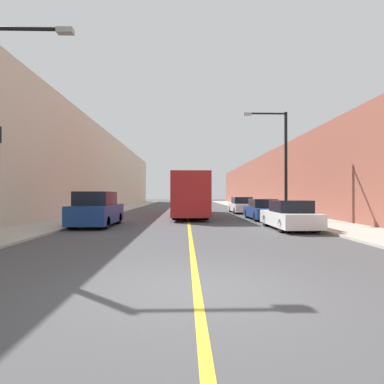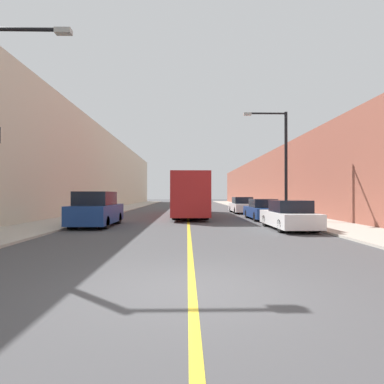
% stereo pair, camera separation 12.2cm
% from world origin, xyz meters
% --- Properties ---
extents(ground_plane, '(200.00, 200.00, 0.00)m').
position_xyz_m(ground_plane, '(0.00, 0.00, 0.00)').
color(ground_plane, '#474749').
extents(sidewalk_left, '(3.37, 72.00, 0.10)m').
position_xyz_m(sidewalk_left, '(-7.91, 30.00, 0.05)').
color(sidewalk_left, '#B2AA9E').
rests_on(sidewalk_left, ground).
extents(sidewalk_right, '(3.37, 72.00, 0.10)m').
position_xyz_m(sidewalk_right, '(7.91, 30.00, 0.05)').
color(sidewalk_right, '#B2AA9E').
rests_on(sidewalk_right, ground).
extents(building_row_left, '(4.00, 72.00, 9.34)m').
position_xyz_m(building_row_left, '(-11.60, 30.00, 4.67)').
color(building_row_left, beige).
rests_on(building_row_left, ground).
extents(building_row_right, '(4.00, 72.00, 6.79)m').
position_xyz_m(building_row_right, '(11.60, 30.00, 3.39)').
color(building_row_right, brown).
rests_on(building_row_right, ground).
extents(road_center_line, '(0.16, 72.00, 0.01)m').
position_xyz_m(road_center_line, '(0.00, 30.00, 0.00)').
color(road_center_line, gold).
rests_on(road_center_line, ground).
extents(bus, '(2.57, 12.83, 3.28)m').
position_xyz_m(bus, '(0.14, 19.38, 1.76)').
color(bus, '#AD1E1E').
rests_on(bus, ground).
extents(parked_suv_left, '(2.01, 4.56, 1.93)m').
position_xyz_m(parked_suv_left, '(-5.12, 11.09, 0.89)').
color(parked_suv_left, navy).
rests_on(parked_suv_left, ground).
extents(car_right_near, '(1.86, 4.42, 1.48)m').
position_xyz_m(car_right_near, '(5.08, 9.49, 0.67)').
color(car_right_near, silver).
rests_on(car_right_near, ground).
extents(car_right_mid, '(1.76, 4.60, 1.46)m').
position_xyz_m(car_right_mid, '(5.17, 15.24, 0.66)').
color(car_right_mid, navy).
rests_on(car_right_mid, ground).
extents(car_right_far, '(1.85, 4.65, 1.52)m').
position_xyz_m(car_right_far, '(5.12, 22.65, 0.69)').
color(car_right_far, silver).
rests_on(car_right_far, ground).
extents(street_lamp_right, '(2.94, 0.24, 7.19)m').
position_xyz_m(street_lamp_right, '(6.25, 14.24, 4.27)').
color(street_lamp_right, black).
rests_on(street_lamp_right, sidewalk_right).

